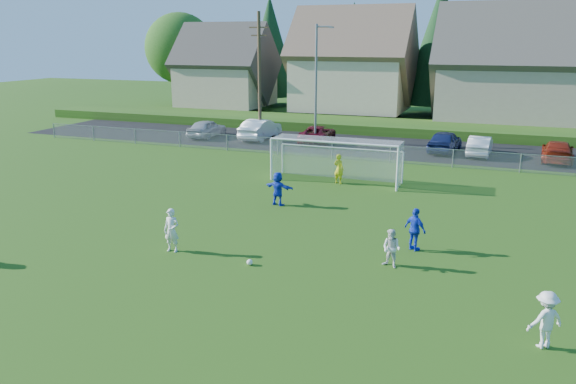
{
  "coord_description": "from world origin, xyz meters",
  "views": [
    {
      "loc": [
        8.39,
        -14.48,
        7.99
      ],
      "look_at": [
        0.0,
        8.0,
        1.4
      ],
      "focal_mm": 35.0,
      "sensor_mm": 36.0,
      "label": 1
    }
  ],
  "objects_px": {
    "car_b": "(260,129)",
    "car_g": "(557,151)",
    "player_white_a": "(172,230)",
    "car_e": "(445,141)",
    "soccer_ball": "(250,262)",
    "car_f": "(480,146)",
    "player_white_b": "(391,248)",
    "player_white_c": "(546,320)",
    "soccer_goal": "(337,153)",
    "player_blue_a": "(415,229)",
    "goalkeeper": "(339,169)",
    "player_blue_b": "(278,189)",
    "car_c": "(317,134)",
    "car_a": "(207,128)"
  },
  "relations": [
    {
      "from": "player_white_a",
      "to": "player_blue_a",
      "type": "distance_m",
      "value": 9.4
    },
    {
      "from": "soccer_ball",
      "to": "car_f",
      "type": "relative_size",
      "value": 0.05
    },
    {
      "from": "player_blue_a",
      "to": "player_white_b",
      "type": "bearing_deg",
      "value": 107.54
    },
    {
      "from": "player_white_a",
      "to": "soccer_goal",
      "type": "bearing_deg",
      "value": 75.3
    },
    {
      "from": "car_a",
      "to": "car_f",
      "type": "bearing_deg",
      "value": -178.28
    },
    {
      "from": "car_f",
      "to": "player_white_a",
      "type": "bearing_deg",
      "value": 69.46
    },
    {
      "from": "car_a",
      "to": "player_white_c",
      "type": "bearing_deg",
      "value": 134.48
    },
    {
      "from": "player_white_b",
      "to": "player_white_c",
      "type": "distance_m",
      "value": 6.27
    },
    {
      "from": "goalkeeper",
      "to": "soccer_goal",
      "type": "xyz_separation_m",
      "value": [
        -0.27,
        0.55,
        0.77
      ]
    },
    {
      "from": "car_g",
      "to": "soccer_goal",
      "type": "xyz_separation_m",
      "value": [
        -12.4,
        -10.35,
        0.94
      ]
    },
    {
      "from": "player_white_b",
      "to": "car_a",
      "type": "bearing_deg",
      "value": 151.21
    },
    {
      "from": "car_b",
      "to": "car_e",
      "type": "distance_m",
      "value": 14.67
    },
    {
      "from": "player_white_a",
      "to": "player_blue_a",
      "type": "height_order",
      "value": "player_white_a"
    },
    {
      "from": "car_b",
      "to": "car_f",
      "type": "distance_m",
      "value": 17.12
    },
    {
      "from": "player_white_c",
      "to": "car_e",
      "type": "relative_size",
      "value": 0.35
    },
    {
      "from": "player_blue_b",
      "to": "car_g",
      "type": "bearing_deg",
      "value": -118.74
    },
    {
      "from": "car_a",
      "to": "soccer_ball",
      "type": "bearing_deg",
      "value": 123.21
    },
    {
      "from": "car_a",
      "to": "soccer_goal",
      "type": "xyz_separation_m",
      "value": [
        14.23,
        -10.66,
        0.89
      ]
    },
    {
      "from": "player_white_c",
      "to": "player_blue_b",
      "type": "relative_size",
      "value": 0.95
    },
    {
      "from": "goalkeeper",
      "to": "car_c",
      "type": "distance_m",
      "value": 13.0
    },
    {
      "from": "car_b",
      "to": "player_white_b",
      "type": "bearing_deg",
      "value": 124.83
    },
    {
      "from": "player_white_b",
      "to": "player_blue_b",
      "type": "relative_size",
      "value": 0.85
    },
    {
      "from": "player_blue_b",
      "to": "car_c",
      "type": "height_order",
      "value": "player_blue_b"
    },
    {
      "from": "player_blue_b",
      "to": "car_g",
      "type": "relative_size",
      "value": 0.35
    },
    {
      "from": "player_white_b",
      "to": "car_c",
      "type": "relative_size",
      "value": 0.29
    },
    {
      "from": "player_white_b",
      "to": "car_f",
      "type": "distance_m",
      "value": 22.36
    },
    {
      "from": "player_white_a",
      "to": "player_blue_b",
      "type": "bearing_deg",
      "value": 76.17
    },
    {
      "from": "goalkeeper",
      "to": "car_f",
      "type": "distance_m",
      "value": 13.34
    },
    {
      "from": "player_white_c",
      "to": "goalkeeper",
      "type": "relative_size",
      "value": 0.94
    },
    {
      "from": "car_c",
      "to": "car_e",
      "type": "bearing_deg",
      "value": 172.82
    },
    {
      "from": "player_blue_a",
      "to": "car_e",
      "type": "distance_m",
      "value": 20.63
    },
    {
      "from": "player_blue_a",
      "to": "player_white_a",
      "type": "bearing_deg",
      "value": 54.19
    },
    {
      "from": "car_g",
      "to": "player_white_c",
      "type": "bearing_deg",
      "value": 88.61
    },
    {
      "from": "player_white_c",
      "to": "player_blue_a",
      "type": "relative_size",
      "value": 0.94
    },
    {
      "from": "player_white_c",
      "to": "car_f",
      "type": "distance_m",
      "value": 26.39
    },
    {
      "from": "car_e",
      "to": "car_a",
      "type": "bearing_deg",
      "value": 7.53
    },
    {
      "from": "player_white_b",
      "to": "car_b",
      "type": "xyz_separation_m",
      "value": [
        -14.93,
        22.9,
        0.11
      ]
    },
    {
      "from": "goalkeeper",
      "to": "car_e",
      "type": "xyz_separation_m",
      "value": [
        4.74,
        11.59,
        -0.07
      ]
    },
    {
      "from": "car_e",
      "to": "soccer_goal",
      "type": "xyz_separation_m",
      "value": [
        -5.01,
        -11.04,
        0.84
      ]
    },
    {
      "from": "player_white_a",
      "to": "car_e",
      "type": "xyz_separation_m",
      "value": [
        7.95,
        24.02,
        -0.07
      ]
    },
    {
      "from": "player_white_b",
      "to": "car_c",
      "type": "distance_m",
      "value": 25.1
    },
    {
      "from": "car_b",
      "to": "car_g",
      "type": "relative_size",
      "value": 1.05
    },
    {
      "from": "soccer_ball",
      "to": "player_white_c",
      "type": "xyz_separation_m",
      "value": [
        9.67,
        -2.37,
        0.69
      ]
    },
    {
      "from": "car_c",
      "to": "car_e",
      "type": "xyz_separation_m",
      "value": [
        9.8,
        -0.38,
        0.11
      ]
    },
    {
      "from": "car_c",
      "to": "player_white_c",
      "type": "bearing_deg",
      "value": 113.94
    },
    {
      "from": "player_blue_b",
      "to": "car_b",
      "type": "bearing_deg",
      "value": -52.22
    },
    {
      "from": "player_blue_b",
      "to": "car_e",
      "type": "relative_size",
      "value": 0.36
    },
    {
      "from": "car_g",
      "to": "soccer_ball",
      "type": "bearing_deg",
      "value": 66.74
    },
    {
      "from": "player_white_a",
      "to": "player_white_b",
      "type": "distance_m",
      "value": 8.34
    },
    {
      "from": "player_blue_a",
      "to": "goalkeeper",
      "type": "xyz_separation_m",
      "value": [
        -5.56,
        9.03,
        0.0
      ]
    }
  ]
}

